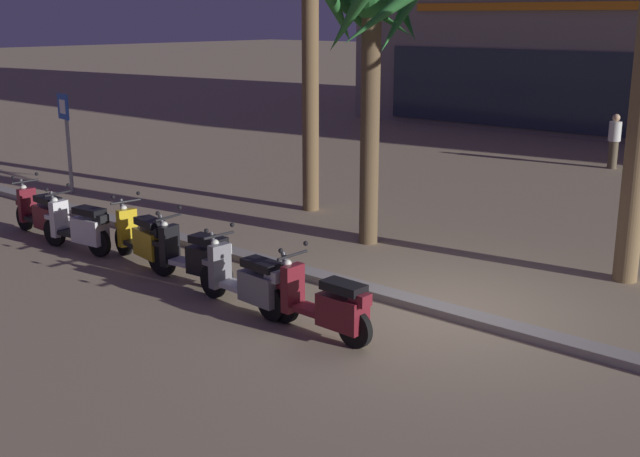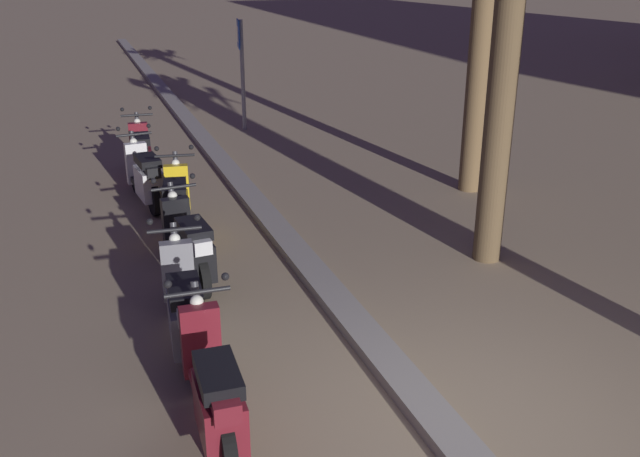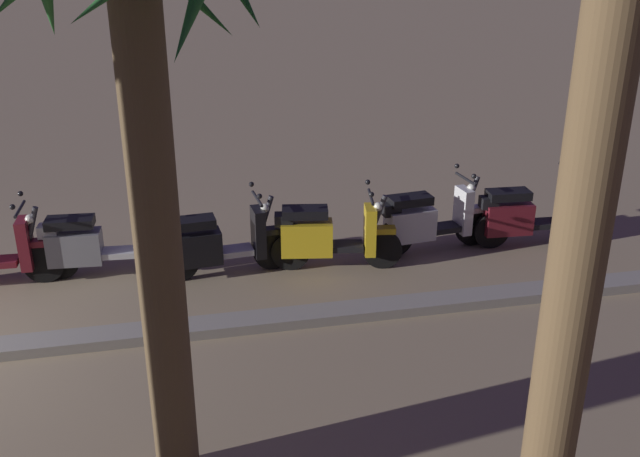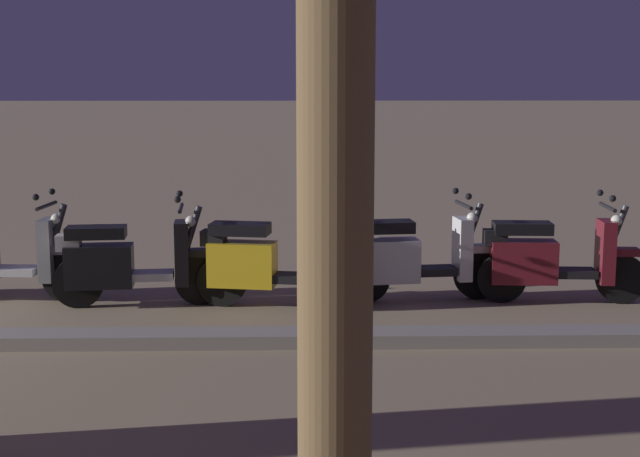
# 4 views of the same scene
# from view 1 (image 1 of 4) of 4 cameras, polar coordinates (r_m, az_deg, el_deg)

# --- Properties ---
(ground_plane) EXTENTS (200.00, 200.00, 0.00)m
(ground_plane) POSITION_cam_1_polar(r_m,az_deg,el_deg) (11.86, 8.91, -5.77)
(ground_plane) COLOR #9E896B
(curb_strip) EXTENTS (60.00, 0.36, 0.12)m
(curb_strip) POSITION_cam_1_polar(r_m,az_deg,el_deg) (11.71, 8.49, -5.72)
(curb_strip) COLOR gray
(curb_strip) RESTS_ON ground
(scooter_maroon_lead_nearest) EXTENTS (1.77, 0.56, 1.17)m
(scooter_maroon_lead_nearest) POSITION_cam_1_polar(r_m,az_deg,el_deg) (16.30, -19.25, 0.97)
(scooter_maroon_lead_nearest) COLOR black
(scooter_maroon_lead_nearest) RESTS_ON ground
(scooter_white_mid_front) EXTENTS (1.75, 0.57, 1.17)m
(scooter_white_mid_front) POSITION_cam_1_polar(r_m,az_deg,el_deg) (15.04, -16.76, 0.07)
(scooter_white_mid_front) COLOR black
(scooter_white_mid_front) RESTS_ON ground
(scooter_yellow_last_in_row) EXTENTS (1.75, 0.64, 1.17)m
(scooter_yellow_last_in_row) POSITION_cam_1_polar(r_m,az_deg,el_deg) (13.98, -12.53, -0.74)
(scooter_yellow_last_in_row) COLOR black
(scooter_yellow_last_in_row) RESTS_ON ground
(scooter_black_mid_rear) EXTENTS (1.77, 0.56, 1.17)m
(scooter_black_mid_rear) POSITION_cam_1_polar(r_m,az_deg,el_deg) (12.83, -8.88, -2.02)
(scooter_black_mid_rear) COLOR black
(scooter_black_mid_rear) RESTS_ON ground
(scooter_grey_second_in_line) EXTENTS (1.86, 0.56, 1.17)m
(scooter_grey_second_in_line) POSITION_cam_1_polar(r_m,az_deg,el_deg) (11.57, -5.19, -3.79)
(scooter_grey_second_in_line) COLOR black
(scooter_grey_second_in_line) RESTS_ON ground
(scooter_maroon_tail_end) EXTENTS (1.82, 0.56, 1.17)m
(scooter_maroon_tail_end) POSITION_cam_1_polar(r_m,az_deg,el_deg) (10.60, 0.44, -5.51)
(scooter_maroon_tail_end) COLOR black
(scooter_maroon_tail_end) RESTS_ON ground
(crossing_sign) EXTENTS (0.60, 0.16, 2.40)m
(crossing_sign) POSITION_cam_1_polar(r_m,az_deg,el_deg) (20.00, -17.66, 6.62)
(crossing_sign) COLOR #939399
(crossing_sign) RESTS_ON ground
(palm_tree_far_corner) EXTENTS (1.96, 2.01, 4.86)m
(palm_tree_far_corner) POSITION_cam_1_polar(r_m,az_deg,el_deg) (14.61, 3.71, 12.86)
(palm_tree_far_corner) COLOR brown
(palm_tree_far_corner) RESTS_ON ground
(pedestrian_strolling_near_curb) EXTENTS (0.34, 0.34, 1.53)m
(pedestrian_strolling_near_curb) POSITION_cam_1_polar(r_m,az_deg,el_deg) (23.91, 20.29, 5.94)
(pedestrian_strolling_near_curb) COLOR brown
(pedestrian_strolling_near_curb) RESTS_ON ground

